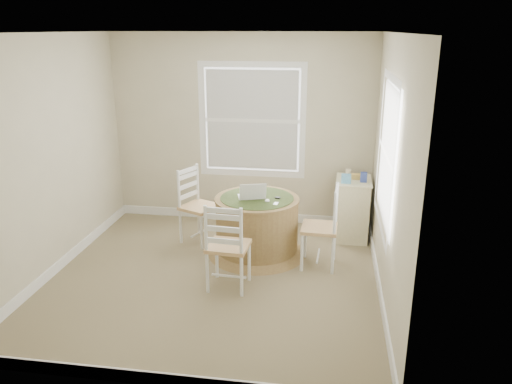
# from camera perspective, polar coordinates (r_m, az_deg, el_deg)

# --- Properties ---
(room) EXTENTS (3.64, 3.64, 2.64)m
(room) POSITION_cam_1_polar(r_m,az_deg,el_deg) (5.29, -3.03, 3.52)
(room) COLOR #8C7D59
(room) RESTS_ON ground
(round_table) EXTENTS (1.19, 1.19, 0.72)m
(round_table) POSITION_cam_1_polar(r_m,az_deg,el_deg) (6.04, 0.11, -3.60)
(round_table) COLOR olive
(round_table) RESTS_ON ground
(chair_left) EXTENTS (0.54, 0.55, 0.95)m
(chair_left) POSITION_cam_1_polar(r_m,az_deg,el_deg) (6.40, -6.47, -1.67)
(chair_left) COLOR white
(chair_left) RESTS_ON ground
(chair_near) EXTENTS (0.44, 0.43, 0.95)m
(chair_near) POSITION_cam_1_polar(r_m,az_deg,el_deg) (5.25, -3.19, -6.15)
(chair_near) COLOR white
(chair_near) RESTS_ON ground
(chair_right) EXTENTS (0.42, 0.44, 0.95)m
(chair_right) POSITION_cam_1_polar(r_m,az_deg,el_deg) (5.75, 7.25, -4.05)
(chair_right) COLOR white
(chair_right) RESTS_ON ground
(laptop) EXTENTS (0.38, 0.35, 0.22)m
(laptop) POSITION_cam_1_polar(r_m,az_deg,el_deg) (5.91, -0.48, -0.41)
(laptop) COLOR white
(laptop) RESTS_ON round_table
(mouse) EXTENTS (0.07, 0.10, 0.03)m
(mouse) POSITION_cam_1_polar(r_m,az_deg,el_deg) (5.81, 1.28, -0.99)
(mouse) COLOR white
(mouse) RESTS_ON round_table
(phone) EXTENTS (0.06, 0.09, 0.02)m
(phone) POSITION_cam_1_polar(r_m,az_deg,el_deg) (5.72, 2.28, -1.38)
(phone) COLOR #B7BABF
(phone) RESTS_ON round_table
(keys) EXTENTS (0.07, 0.06, 0.02)m
(keys) POSITION_cam_1_polar(r_m,az_deg,el_deg) (5.91, 2.49, -0.70)
(keys) COLOR black
(keys) RESTS_ON round_table
(corner_chest) EXTENTS (0.46, 0.61, 0.80)m
(corner_chest) POSITION_cam_1_polar(r_m,az_deg,el_deg) (6.63, 10.91, -1.87)
(corner_chest) COLOR beige
(corner_chest) RESTS_ON ground
(tissue_box) EXTENTS (0.12, 0.12, 0.10)m
(tissue_box) POSITION_cam_1_polar(r_m,az_deg,el_deg) (6.34, 10.23, 1.50)
(tissue_box) COLOR #579EC8
(tissue_box) RESTS_ON corner_chest
(box_yellow) EXTENTS (0.15, 0.10, 0.06)m
(box_yellow) POSITION_cam_1_polar(r_m,az_deg,el_deg) (6.53, 11.47, 1.74)
(box_yellow) COLOR gold
(box_yellow) RESTS_ON corner_chest
(box_blue) EXTENTS (0.08, 0.08, 0.12)m
(box_blue) POSITION_cam_1_polar(r_m,az_deg,el_deg) (6.41, 12.24, 1.66)
(box_blue) COLOR #334699
(box_blue) RESTS_ON corner_chest
(cup_cream) EXTENTS (0.07, 0.07, 0.09)m
(cup_cream) POSITION_cam_1_polar(r_m,az_deg,el_deg) (6.65, 10.50, 2.23)
(cup_cream) COLOR beige
(cup_cream) RESTS_ON corner_chest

